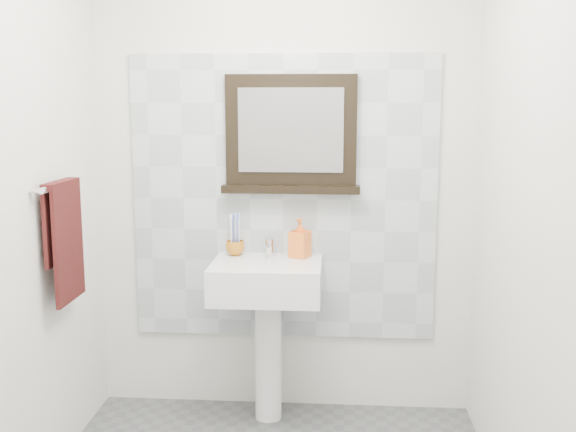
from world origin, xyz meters
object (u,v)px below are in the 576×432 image
Objects in this scene: pedestal_sink at (267,297)px; hand_towel at (64,232)px; toothbrush_cup at (235,248)px; soap_dispenser at (300,238)px; framed_mirror at (291,137)px.

hand_towel is at bearing -155.42° from pedestal_sink.
toothbrush_cup is 0.48× the size of soap_dispenser.
framed_mirror is (-0.05, 0.07, 0.52)m from soap_dispenser.
framed_mirror is (0.29, 0.05, 0.58)m from toothbrush_cup.
framed_mirror is at bearing 10.15° from toothbrush_cup.
soap_dispenser is 0.37× the size of hand_towel.
hand_towel is (-0.98, -0.59, -0.40)m from framed_mirror.
pedestal_sink is at bearing -120.76° from soap_dispenser.
soap_dispenser is at bearing 35.13° from pedestal_sink.
framed_mirror reaches higher than hand_towel.
pedestal_sink is 4.71× the size of soap_dispenser.
framed_mirror is 1.30× the size of hand_towel.
toothbrush_cup is (-0.18, 0.13, 0.22)m from pedestal_sink.
pedestal_sink is 0.32m from toothbrush_cup.
hand_towel is at bearing -129.52° from soap_dispenser.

